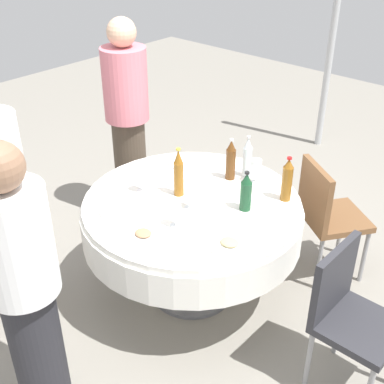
{
  "coord_description": "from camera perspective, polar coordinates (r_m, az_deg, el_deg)",
  "views": [
    {
      "loc": [
        -1.81,
        2.02,
        2.42
      ],
      "look_at": [
        0.0,
        0.0,
        0.8
      ],
      "focal_mm": 47.94,
      "sensor_mm": 36.0,
      "label": 1
    }
  ],
  "objects": [
    {
      "name": "ground_plane",
      "position": [
        3.63,
        -0.0,
        -10.94
      ],
      "size": [
        10.0,
        10.0,
        0.0
      ],
      "primitive_type": "plane",
      "color": "gray"
    },
    {
      "name": "dining_table",
      "position": [
        3.27,
        -0.0,
        -3.17
      ],
      "size": [
        1.39,
        1.39,
        0.74
      ],
      "color": "white",
      "rests_on": "ground_plane"
    },
    {
      "name": "bottle_amber_rear",
      "position": [
        3.18,
        -1.47,
        2.09
      ],
      "size": [
        0.06,
        0.06,
        0.33
      ],
      "color": "#8C5619",
      "rests_on": "dining_table"
    },
    {
      "name": "bottle_clear_south",
      "position": [
        3.42,
        6.18,
        3.8
      ],
      "size": [
        0.06,
        0.06,
        0.29
      ],
      "color": "silver",
      "rests_on": "dining_table"
    },
    {
      "name": "bottle_dark_green_north",
      "position": [
        3.06,
        6.02,
        -0.02
      ],
      "size": [
        0.07,
        0.07,
        0.26
      ],
      "color": "#194728",
      "rests_on": "dining_table"
    },
    {
      "name": "bottle_brown_east",
      "position": [
        3.38,
        4.34,
        3.52
      ],
      "size": [
        0.07,
        0.07,
        0.29
      ],
      "color": "#593314",
      "rests_on": "dining_table"
    },
    {
      "name": "bottle_amber_right",
      "position": [
        3.18,
        10.54,
        1.31
      ],
      "size": [
        0.06,
        0.06,
        0.29
      ],
      "color": "#8C5619",
      "rests_on": "dining_table"
    },
    {
      "name": "wine_glass_east",
      "position": [
        3.26,
        -5.74,
        1.64
      ],
      "size": [
        0.07,
        0.07,
        0.14
      ],
      "color": "white",
      "rests_on": "dining_table"
    },
    {
      "name": "wine_glass_right",
      "position": [
        3.07,
        -0.3,
        -0.29
      ],
      "size": [
        0.06,
        0.06,
        0.14
      ],
      "color": "white",
      "rests_on": "dining_table"
    },
    {
      "name": "wine_glass_outer",
      "position": [
        3.35,
        7.16,
        2.88
      ],
      "size": [
        0.07,
        0.07,
        0.17
      ],
      "color": "white",
      "rests_on": "dining_table"
    },
    {
      "name": "wine_glass_west",
      "position": [
        2.91,
        -1.88,
        -2.17
      ],
      "size": [
        0.07,
        0.07,
        0.14
      ],
      "color": "white",
      "rests_on": "dining_table"
    },
    {
      "name": "plate_far",
      "position": [
        3.11,
        -8.12,
        -2.02
      ],
      "size": [
        0.24,
        0.24,
        0.02
      ],
      "color": "white",
      "rests_on": "dining_table"
    },
    {
      "name": "plate_near",
      "position": [
        3.61,
        -0.85,
        3.26
      ],
      "size": [
        0.22,
        0.22,
        0.02
      ],
      "color": "white",
      "rests_on": "dining_table"
    },
    {
      "name": "plate_mid",
      "position": [
        2.87,
        -5.44,
        -4.8
      ],
      "size": [
        0.22,
        0.22,
        0.04
      ],
      "color": "white",
      "rests_on": "dining_table"
    },
    {
      "name": "plate_inner",
      "position": [
        2.8,
        4.18,
        -5.83
      ],
      "size": [
        0.23,
        0.23,
        0.04
      ],
      "color": "white",
      "rests_on": "dining_table"
    },
    {
      "name": "knife_south",
      "position": [
        3.38,
        -1.04,
        1.12
      ],
      "size": [
        0.06,
        0.18,
        0.0
      ],
      "primitive_type": "cube",
      "rotation": [
        0.0,
        0.0,
        1.8
      ],
      "color": "silver",
      "rests_on": "dining_table"
    },
    {
      "name": "fork_north",
      "position": [
        3.14,
        2.66,
        -1.47
      ],
      "size": [
        0.08,
        0.17,
        0.0
      ],
      "primitive_type": "cube",
      "rotation": [
        0.0,
        0.0,
        1.92
      ],
      "color": "silver",
      "rests_on": "dining_table"
    },
    {
      "name": "folded_napkin",
      "position": [
        3.08,
        9.35,
        -2.39
      ],
      "size": [
        0.18,
        0.18,
        0.02
      ],
      "primitive_type": "cube",
      "rotation": [
        0.0,
        0.0,
        -0.16
      ],
      "color": "white",
      "rests_on": "dining_table"
    },
    {
      "name": "person_rear",
      "position": [
        4.05,
        -7.18,
        7.94
      ],
      "size": [
        0.34,
        0.34,
        1.64
      ],
      "rotation": [
        0.0,
        0.0,
        4.34
      ],
      "color": "#4C3F33",
      "rests_on": "ground_plane"
    },
    {
      "name": "person_south",
      "position": [
        2.54,
        -18.14,
        -10.12
      ],
      "size": [
        0.34,
        0.34,
        1.57
      ],
      "rotation": [
        0.0,
        0.0,
        0.02
      ],
      "color": "#26262B",
      "rests_on": "ground_plane"
    },
    {
      "name": "person_north",
      "position": [
        3.18,
        -20.37,
        -1.4
      ],
      "size": [
        0.34,
        0.34,
        1.58
      ],
      "rotation": [
        0.0,
        0.0,
        -0.67
      ],
      "color": "#4C3F33",
      "rests_on": "ground_plane"
    },
    {
      "name": "chair_outer",
      "position": [
        3.61,
        14.67,
        -2.09
      ],
      "size": [
        0.56,
        0.56,
        0.87
      ],
      "rotation": [
        0.0,
        0.0,
        2.54
      ],
      "color": "brown",
      "rests_on": "ground_plane"
    },
    {
      "name": "chair_west",
      "position": [
        2.86,
        16.9,
        -12.46
      ],
      "size": [
        0.4,
        0.4,
        0.87
      ],
      "rotation": [
        0.0,
        0.0,
        1.57
      ],
      "color": "#2D2D33",
      "rests_on": "ground_plane"
    },
    {
      "name": "tent_pole_secondary",
      "position": [
        5.43,
        15.39,
        16.58
      ],
      "size": [
        0.07,
        0.07,
        2.36
      ],
      "primitive_type": "cylinder",
      "color": "#B2B5B7",
      "rests_on": "ground_plane"
    }
  ]
}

